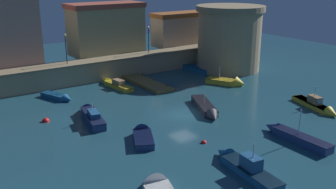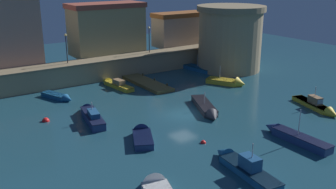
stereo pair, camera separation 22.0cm
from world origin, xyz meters
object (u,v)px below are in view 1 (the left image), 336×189
(moored_boat_5, at_px, (91,115))
(moored_boat_8, at_px, (203,69))
(moored_boat_0, at_px, (293,136))
(moored_boat_4, at_px, (229,82))
(quay_lamp_0, at_px, (66,44))
(moored_boat_9, at_px, (318,106))
(moored_boat_6, at_px, (59,97))
(moored_boat_7, at_px, (143,135))
(mooring_buoy_1, at_px, (204,143))
(quay_lamp_1, at_px, (149,36))
(fortress_tower, at_px, (229,38))
(moored_boat_2, at_px, (207,109))
(moored_boat_13, at_px, (242,165))
(mooring_buoy_0, at_px, (46,121))
(moored_boat_1, at_px, (115,84))

(moored_boat_5, distance_m, moored_boat_8, 23.59)
(moored_boat_0, distance_m, moored_boat_4, 17.98)
(quay_lamp_0, height_order, moored_boat_9, quay_lamp_0)
(moored_boat_6, bearing_deg, moored_boat_0, 9.15)
(moored_boat_7, distance_m, mooring_buoy_1, 5.53)
(quay_lamp_0, height_order, quay_lamp_1, quay_lamp_0)
(fortress_tower, xyz_separation_m, moored_boat_2, (-14.76, -12.71, -4.50))
(moored_boat_13, bearing_deg, quay_lamp_1, -12.10)
(quay_lamp_1, distance_m, moored_boat_7, 25.17)
(moored_boat_6, distance_m, moored_boat_8, 22.36)
(moored_boat_0, height_order, mooring_buoy_0, moored_boat_0)
(moored_boat_6, height_order, moored_boat_7, moored_boat_7)
(moored_boat_5, height_order, moored_boat_6, moored_boat_5)
(fortress_tower, height_order, moored_boat_0, fortress_tower)
(quay_lamp_1, bearing_deg, mooring_buoy_0, -149.10)
(moored_boat_5, xyz_separation_m, mooring_buoy_0, (-4.02, 2.08, -0.48))
(moored_boat_9, bearing_deg, moored_boat_13, -57.64)
(moored_boat_6, distance_m, mooring_buoy_0, 7.05)
(moored_boat_5, distance_m, moored_boat_13, 17.05)
(moored_boat_1, xyz_separation_m, moored_boat_7, (-5.42, -16.25, -0.04))
(fortress_tower, xyz_separation_m, mooring_buoy_1, (-20.05, -18.67, -4.85))
(quay_lamp_1, bearing_deg, moored_boat_2, -102.68)
(moored_boat_5, relative_size, moored_boat_6, 1.47)
(moored_boat_6, bearing_deg, moored_boat_9, 27.98)
(moored_boat_0, relative_size, moored_boat_2, 0.97)
(quay_lamp_0, xyz_separation_m, mooring_buoy_0, (-6.78, -11.58, -5.39))
(moored_boat_2, bearing_deg, moored_boat_4, 148.68)
(mooring_buoy_1, bearing_deg, moored_boat_1, 85.90)
(fortress_tower, bearing_deg, quay_lamp_1, 151.19)
(quay_lamp_1, bearing_deg, moored_boat_0, -94.92)
(moored_boat_2, bearing_deg, moored_boat_7, -53.14)
(moored_boat_1, relative_size, moored_boat_5, 0.93)
(mooring_buoy_0, bearing_deg, moored_boat_4, -1.39)
(moored_boat_4, bearing_deg, quay_lamp_0, -152.57)
(moored_boat_2, height_order, moored_boat_13, moored_boat_13)
(moored_boat_8, bearing_deg, mooring_buoy_0, -83.32)
(quay_lamp_0, xyz_separation_m, moored_boat_7, (-0.87, -20.68, -5.07))
(moored_boat_8, bearing_deg, moored_boat_4, -19.92)
(quay_lamp_0, distance_m, moored_boat_5, 14.78)
(moored_boat_2, distance_m, moored_boat_9, 12.27)
(fortress_tower, height_order, moored_boat_1, fortress_tower)
(moored_boat_6, bearing_deg, mooring_buoy_1, -2.43)
(moored_boat_0, height_order, moored_boat_2, moored_boat_0)
(moored_boat_7, xyz_separation_m, mooring_buoy_0, (-5.91, 9.10, -0.32))
(fortress_tower, relative_size, moored_boat_8, 1.43)
(moored_boat_2, height_order, moored_boat_6, moored_boat_2)
(moored_boat_0, height_order, mooring_buoy_1, moored_boat_0)
(moored_boat_1, relative_size, moored_boat_7, 1.39)
(mooring_buoy_0, bearing_deg, moored_boat_9, -27.26)
(moored_boat_1, height_order, moored_boat_2, moored_boat_2)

